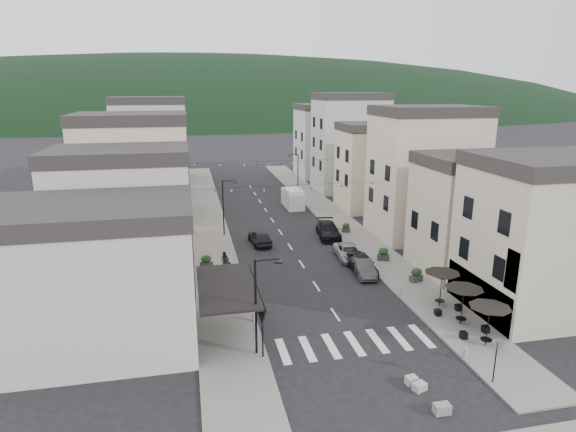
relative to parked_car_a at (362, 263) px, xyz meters
name	(u,v)px	position (x,y,z in m)	size (l,w,h in m)	color
ground	(366,361)	(-4.60, -13.19, -0.78)	(700.00, 700.00, 0.00)	black
sidewalk_left	(208,221)	(-12.10, 18.81, -0.72)	(4.00, 76.00, 0.12)	slate
sidewalk_right	(331,214)	(2.90, 18.81, -0.72)	(4.00, 76.00, 0.12)	slate
hill_backdrop	(200,111)	(-4.60, 286.81, -0.78)	(640.00, 360.00, 70.00)	black
boutique_building	(91,285)	(-20.10, -8.19, 3.22)	(12.00, 8.00, 8.00)	beige
bistro_building	(547,242)	(9.90, -9.19, 4.22)	(10.00, 8.00, 10.00)	#BDB296
boutique_awning	(231,287)	(-11.85, -8.19, 2.33)	(3.77, 7.50, 3.28)	black
buildings_row_left	(146,164)	(-19.10, 24.56, 5.34)	(10.20, 54.16, 14.00)	beige
buildings_row_right	(372,157)	(9.90, 23.41, 5.54)	(10.20, 54.16, 14.50)	#BDB296
cafe_terrace	(464,292)	(3.10, -10.39, 1.58)	(2.50, 8.10, 2.53)	black
streetlamp_left_near	(260,296)	(-10.42, -11.19, 2.92)	(1.70, 0.56, 6.00)	black
streetlamp_left_far	(226,202)	(-10.42, 12.81, 2.92)	(1.70, 0.56, 6.00)	black
streetlamp_right_far	(296,170)	(1.22, 30.81, 2.92)	(1.70, 0.56, 6.00)	black
traffic_sign	(496,352)	(1.20, -16.69, 1.15)	(0.70, 0.07, 2.70)	black
bollards	(337,312)	(-4.60, -7.69, -0.36)	(11.66, 10.26, 0.60)	gray
bunting_near	(288,189)	(-4.60, 8.81, 4.87)	(19.00, 0.28, 0.62)	black
bunting_far	(263,164)	(-4.60, 24.81, 4.87)	(19.00, 0.28, 0.62)	black
parked_car_a	(362,263)	(0.00, 0.00, 0.00)	(1.84, 4.58, 1.56)	black
parked_car_b	(363,267)	(-0.14, -0.70, -0.10)	(1.44, 4.14, 1.36)	#343436
parked_car_c	(349,252)	(-0.05, 3.33, -0.13)	(2.15, 4.65, 1.29)	#95999D
parked_car_d	(328,230)	(0.00, 10.05, -0.01)	(2.16, 5.30, 1.54)	black
parked_car_e	(260,237)	(-7.40, 9.23, -0.03)	(1.76, 4.37, 1.49)	black
delivery_van	(293,198)	(-0.85, 23.56, 0.44)	(2.11, 5.23, 2.50)	silver
pedestrian_a	(228,268)	(-11.37, 0.45, 0.27)	(0.68, 0.45, 1.86)	black
pedestrian_b	(225,260)	(-11.42, 2.92, 0.11)	(0.75, 0.58, 1.53)	black
concrete_block_a	(442,409)	(-2.66, -18.30, -0.53)	(0.80, 0.50, 0.50)	gray
concrete_block_b	(411,380)	(-3.05, -15.80, -0.55)	(0.60, 0.45, 0.45)	#9D9C95
concrete_block_c	(419,387)	(-2.87, -16.37, -0.58)	(0.70, 0.50, 0.40)	#9A9892
planter_la	(232,278)	(-11.15, -0.49, -0.16)	(0.93, 0.52, 1.02)	#29292B
planter_lb	(206,262)	(-12.98, 3.43, -0.11)	(1.16, 0.93, 1.14)	#2F2F31
planter_ra	(416,275)	(3.46, -3.14, -0.11)	(1.13, 0.84, 1.13)	#303032
planter_rb	(383,254)	(2.79, 2.03, -0.09)	(1.19, 0.88, 1.18)	#2A2A2D
planter_rc	(346,228)	(2.29, 11.06, -0.17)	(1.01, 0.74, 1.01)	#313134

